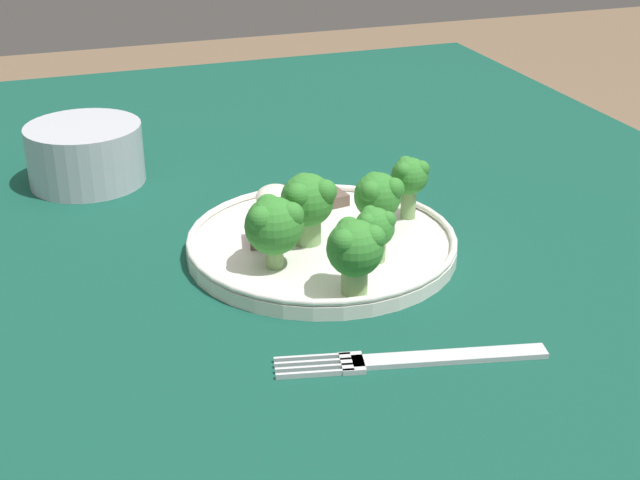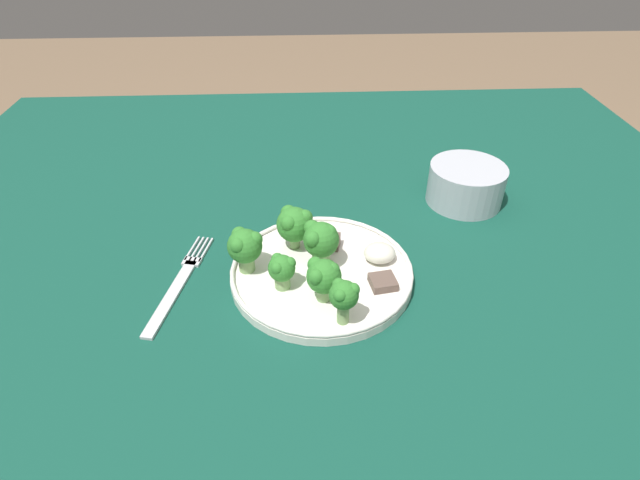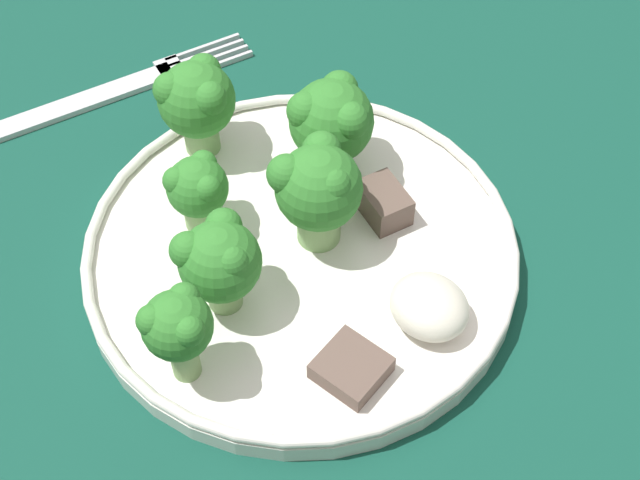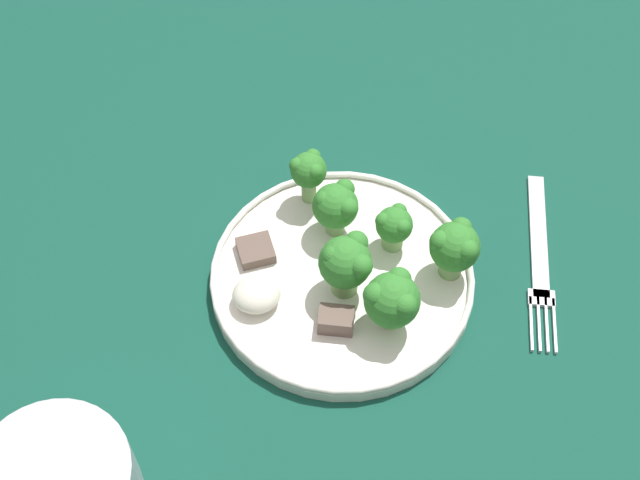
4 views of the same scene
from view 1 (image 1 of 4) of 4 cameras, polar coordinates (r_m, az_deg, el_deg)
table at (r=0.80m, az=-6.58°, el=-7.24°), size 1.34×1.14×0.75m
dinner_plate at (r=0.78m, az=0.19°, el=-0.30°), size 0.24×0.24×0.02m
fork at (r=0.64m, az=6.03°, el=-7.60°), size 0.06×0.19×0.00m
cream_bowl at (r=0.96m, az=-14.76°, el=5.26°), size 0.12×0.12×0.06m
broccoli_floret_near_rim_left at (r=0.72m, az=-2.98°, el=1.01°), size 0.05×0.05×0.06m
broccoli_floret_center_left at (r=0.78m, az=3.80°, el=2.76°), size 0.04×0.04×0.06m
broccoli_floret_back_left at (r=0.73m, az=3.51°, el=0.73°), size 0.03×0.03×0.05m
broccoli_floret_front_left at (r=0.68m, az=2.25°, el=-0.54°), size 0.05×0.04×0.06m
broccoli_floret_center_back at (r=0.75m, az=-0.72°, el=2.41°), size 0.05×0.05×0.06m
broccoli_floret_mid_cluster at (r=0.81m, az=5.75°, el=4.02°), size 0.03×0.03×0.06m
meat_slice_front_slice at (r=0.77m, az=-3.73°, el=0.44°), size 0.03×0.03×0.02m
meat_slice_middle_slice at (r=0.85m, az=0.51°, el=2.71°), size 0.04×0.04×0.01m
sauce_dollop at (r=0.84m, az=-2.84°, el=2.71°), size 0.04×0.04×0.02m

